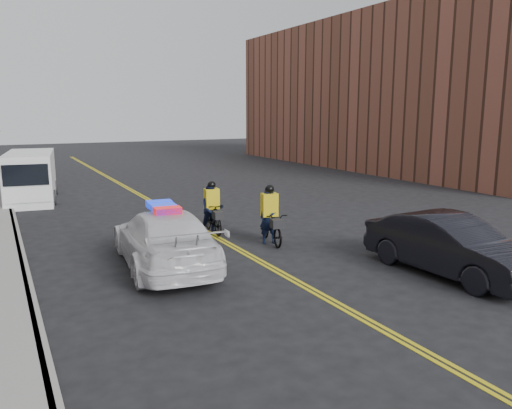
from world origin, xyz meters
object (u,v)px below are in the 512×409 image
object	(u,v)px
cyclist_far	(212,213)
dark_sedan	(450,246)
cargo_van	(31,178)
cyclist_near	(269,223)
police_cruiser	(164,238)

from	to	relation	value
cyclist_far	dark_sedan	bearing A→B (deg)	-57.71
dark_sedan	cargo_van	bearing A→B (deg)	114.94
dark_sedan	cyclist_far	world-z (taller)	cyclist_far
dark_sedan	cyclist_far	bearing A→B (deg)	115.28
cyclist_near	cyclist_far	bearing A→B (deg)	128.24
police_cruiser	cyclist_far	distance (m)	3.96
police_cruiser	cargo_van	size ratio (longest dim) A/B	0.99
police_cruiser	dark_sedan	world-z (taller)	police_cruiser
dark_sedan	police_cruiser	bearing A→B (deg)	144.58
cyclist_near	cyclist_far	xyz separation A→B (m)	(-1.11, 2.14, 0.06)
dark_sedan	cyclist_near	size ratio (longest dim) A/B	2.31
police_cruiser	cargo_van	bearing A→B (deg)	-73.87
police_cruiser	cyclist_far	xyz separation A→B (m)	(2.65, 2.95, -0.07)
cargo_van	cyclist_near	world-z (taller)	cargo_van
police_cruiser	cyclist_near	size ratio (longest dim) A/B	2.76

